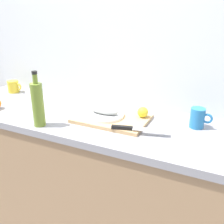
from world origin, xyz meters
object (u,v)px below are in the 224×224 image
object	(u,v)px
olive_oil_bottle	(38,104)
coffee_mug_1	(14,86)
white_plate	(105,115)
chef_knife	(132,128)
coffee_mug_0	(198,118)
lemon_0	(143,112)
cutting_board	(112,118)
fish_fillet	(105,110)

from	to	relation	value
olive_oil_bottle	coffee_mug_1	bearing A→B (deg)	145.76
white_plate	coffee_mug_1	bearing A→B (deg)	168.94
olive_oil_bottle	chef_knife	bearing A→B (deg)	13.80
olive_oil_bottle	coffee_mug_0	bearing A→B (deg)	23.68
chef_knife	lemon_0	bearing A→B (deg)	78.34
cutting_board	lemon_0	bearing A→B (deg)	24.46
cutting_board	chef_knife	size ratio (longest dim) A/B	1.43
chef_knife	fish_fillet	bearing A→B (deg)	138.21
cutting_board	coffee_mug_1	world-z (taller)	coffee_mug_1
coffee_mug_1	cutting_board	bearing A→B (deg)	-10.33
fish_fillet	chef_knife	xyz separation A→B (m)	(0.22, -0.11, -0.02)
cutting_board	fish_fillet	bearing A→B (deg)	-175.85
lemon_0	coffee_mug_0	size ratio (longest dim) A/B	0.52
fish_fillet	coffee_mug_0	xyz separation A→B (m)	(0.50, 0.11, 0.00)
lemon_0	olive_oil_bottle	distance (m)	0.58
chef_knife	lemon_0	world-z (taller)	lemon_0
white_plate	coffee_mug_0	world-z (taller)	coffee_mug_0
olive_oil_bottle	coffee_mug_0	xyz separation A→B (m)	(0.79, 0.35, -0.07)
lemon_0	chef_knife	bearing A→B (deg)	-87.25
white_plate	lemon_0	bearing A→B (deg)	20.33
chef_knife	lemon_0	size ratio (longest dim) A/B	4.69
white_plate	fish_fillet	xyz separation A→B (m)	(0.00, 0.00, 0.03)
fish_fillet	chef_knife	distance (m)	0.24
olive_oil_bottle	cutting_board	bearing A→B (deg)	35.84
lemon_0	coffee_mug_1	bearing A→B (deg)	174.98
olive_oil_bottle	coffee_mug_1	world-z (taller)	olive_oil_bottle
coffee_mug_0	white_plate	bearing A→B (deg)	-167.53
lemon_0	olive_oil_bottle	xyz separation A→B (m)	(-0.49, -0.31, 0.08)
cutting_board	white_plate	xyz separation A→B (m)	(-0.05, -0.00, 0.02)
lemon_0	olive_oil_bottle	world-z (taller)	olive_oil_bottle
coffee_mug_1	fish_fillet	bearing A→B (deg)	-11.06
fish_fillet	olive_oil_bottle	xyz separation A→B (m)	(-0.28, -0.23, 0.07)
white_plate	chef_knife	xyz separation A→B (m)	(0.22, -0.11, 0.00)
fish_fillet	coffee_mug_1	world-z (taller)	coffee_mug_1
fish_fillet	lemon_0	world-z (taller)	lemon_0
coffee_mug_0	lemon_0	bearing A→B (deg)	-173.28
white_plate	chef_knife	bearing A→B (deg)	-27.38
white_plate	lemon_0	xyz separation A→B (m)	(0.21, 0.08, 0.02)
lemon_0	coffee_mug_0	xyz separation A→B (m)	(0.30, 0.04, 0.00)
white_plate	fish_fillet	distance (m)	0.03
coffee_mug_0	coffee_mug_1	world-z (taller)	coffee_mug_0
cutting_board	lemon_0	xyz separation A→B (m)	(0.16, 0.07, 0.04)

